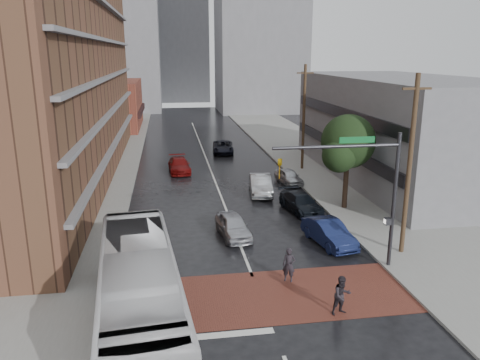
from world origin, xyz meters
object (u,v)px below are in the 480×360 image
object	(u,v)px
transit_bus	(140,295)
car_parked_mid	(301,203)
car_travel_c	(179,165)
car_travel_a	(233,226)
car_parked_far	(289,177)
car_parked_near	(329,233)
pedestrian_b	(342,295)
suv_travel	(223,147)
pedestrian_a	(289,265)
car_travel_b	(261,185)

from	to	relation	value
transit_bus	car_parked_mid	world-z (taller)	transit_bus
car_travel_c	car_parked_mid	world-z (taller)	car_travel_c
car_travel_a	car_parked_far	xyz separation A→B (m)	(6.46, 11.28, -0.06)
car_parked_near	car_parked_far	xyz separation A→B (m)	(1.05, 13.36, -0.09)
pedestrian_b	suv_travel	distance (m)	34.71
pedestrian_b	pedestrian_a	bearing A→B (deg)	102.40
pedestrian_a	car_parked_near	bearing A→B (deg)	73.43
car_travel_b	car_travel_c	size ratio (longest dim) A/B	1.01
transit_bus	car_parked_near	bearing A→B (deg)	30.95
car_travel_c	car_parked_mid	xyz separation A→B (m)	(8.21, -12.98, -0.01)
car_parked_mid	pedestrian_a	bearing A→B (deg)	-119.38
suv_travel	car_travel_a	bearing A→B (deg)	-89.98
pedestrian_a	car_travel_a	world-z (taller)	pedestrian_a
car_parked_near	car_parked_far	world-z (taller)	car_parked_near
car_travel_b	car_parked_near	distance (m)	10.85
car_travel_c	car_parked_mid	size ratio (longest dim) A/B	1.02
car_travel_a	pedestrian_b	bearing A→B (deg)	-77.71
transit_bus	car_travel_c	xyz separation A→B (m)	(2.29, 26.66, -1.08)
pedestrian_b	car_travel_a	bearing A→B (deg)	97.44
car_travel_b	car_parked_near	bearing A→B (deg)	-72.98
transit_bus	car_parked_far	size ratio (longest dim) A/B	3.39
car_travel_b	car_parked_near	size ratio (longest dim) A/B	1.07
car_travel_b	car_travel_c	xyz separation A→B (m)	(-6.22, 8.28, -0.10)
car_parked_near	car_parked_far	distance (m)	13.40
car_parked_near	suv_travel	bearing A→B (deg)	85.57
car_travel_b	car_parked_far	world-z (taller)	car_travel_b
car_travel_a	car_travel_b	world-z (taller)	car_travel_b
transit_bus	car_travel_b	bearing A→B (deg)	59.80
car_travel_b	car_travel_a	bearing A→B (deg)	-105.27
pedestrian_b	car_parked_mid	size ratio (longest dim) A/B	0.39
pedestrian_a	car_travel_b	bearing A→B (deg)	107.68
pedestrian_a	car_parked_far	bearing A→B (deg)	98.95
car_travel_c	car_parked_far	distance (m)	10.82
car_travel_a	car_travel_c	distance (m)	17.10
transit_bus	pedestrian_a	xyz separation A→B (m)	(6.98, 3.54, -0.89)
car_travel_a	car_travel_c	bearing A→B (deg)	92.17
suv_travel	car_parked_far	world-z (taller)	suv_travel
car_travel_b	suv_travel	world-z (taller)	car_travel_b
pedestrian_a	car_travel_b	size ratio (longest dim) A/B	0.37
pedestrian_b	car_parked_mid	world-z (taller)	pedestrian_b
pedestrian_a	car_travel_c	xyz separation A→B (m)	(-4.69, 23.12, -0.19)
pedestrian_b	car_parked_near	world-z (taller)	pedestrian_b
pedestrian_b	car_parked_far	distance (m)	21.04
car_travel_b	pedestrian_b	bearing A→B (deg)	-83.65
car_travel_c	suv_travel	size ratio (longest dim) A/B	0.95
transit_bus	car_parked_far	distance (m)	24.06
suv_travel	car_parked_near	size ratio (longest dim) A/B	1.11
transit_bus	pedestrian_a	distance (m)	7.88
transit_bus	suv_travel	xyz separation A→B (m)	(7.47, 34.95, -1.08)
car_travel_a	car_parked_mid	xyz separation A→B (m)	(5.41, 3.89, -0.03)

